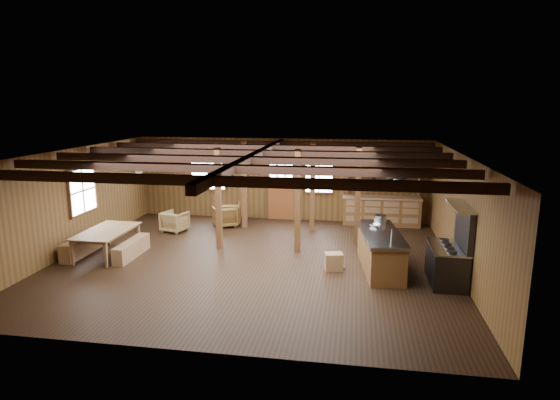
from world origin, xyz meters
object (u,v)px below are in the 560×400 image
(commercial_range, at_px, (449,258))
(kitchen_island, at_px, (380,251))
(armchair_a, at_px, (225,217))
(armchair_c, at_px, (175,221))
(dining_table, at_px, (109,243))
(armchair_b, at_px, (229,214))

(commercial_range, bearing_deg, kitchen_island, 156.63)
(armchair_a, bearing_deg, armchair_c, 1.64)
(dining_table, distance_m, armchair_c, 2.66)
(kitchen_island, distance_m, armchair_c, 6.69)
(dining_table, relative_size, armchair_c, 2.76)
(commercial_range, relative_size, dining_table, 0.92)
(commercial_range, xyz_separation_m, armchair_c, (-7.71, 3.08, -0.28))
(dining_table, xyz_separation_m, armchair_b, (2.28, 3.68, 0.01))
(dining_table, xyz_separation_m, armchair_a, (2.23, 3.36, -0.02))
(dining_table, bearing_deg, commercial_range, -93.91)
(commercial_range, bearing_deg, dining_table, 176.27)
(dining_table, bearing_deg, armchair_c, -18.73)
(armchair_a, height_order, armchair_b, armchair_b)
(dining_table, xyz_separation_m, armchair_c, (0.84, 2.52, -0.02))
(commercial_range, distance_m, dining_table, 8.57)
(kitchen_island, distance_m, armchair_b, 5.99)
(armchair_a, relative_size, armchair_c, 1.02)
(dining_table, height_order, armchair_a, dining_table)
(armchair_c, bearing_deg, armchair_a, -132.69)
(armchair_a, xyz_separation_m, armchair_c, (-1.39, -0.84, -0.01))
(armchair_a, bearing_deg, commercial_range, 118.53)
(armchair_a, relative_size, armchair_b, 0.91)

